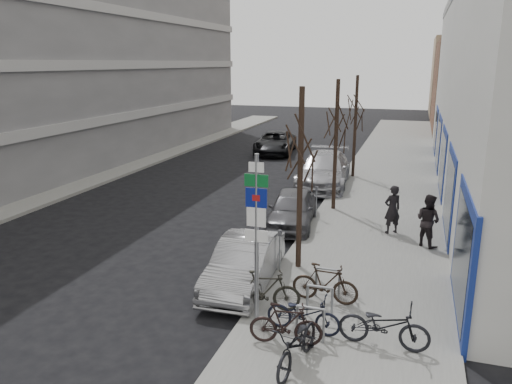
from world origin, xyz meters
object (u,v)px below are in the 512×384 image
Objects in this scene: meter_front at (280,246)px; meter_mid at (316,199)px; bike_mid_inner at (265,290)px; lane_car at (275,143)px; tree_mid at (337,114)px; bike_near_left at (298,341)px; bike_far_inner at (325,283)px; highway_sign_pole at (257,229)px; bike_near_right at (286,324)px; parked_car_back at (324,170)px; pedestrian_near at (392,209)px; bike_mid_curb at (303,310)px; bike_rack at (320,298)px; parked_car_front at (244,263)px; tree_near at (301,136)px; tree_far at (356,102)px; meter_back at (338,171)px; parked_car_mid at (292,209)px; pedestrian_far at (428,220)px; bike_far_curb at (384,322)px.

meter_mid is (0.00, 5.50, 0.00)m from meter_front.
meter_mid reaches higher than bike_mid_inner.
tree_mid is at bearing -71.85° from lane_car.
bike_far_inner is at bearing 99.15° from bike_near_left.
highway_sign_pole is 2.18× the size of bike_near_left.
parked_car_back reaches higher than bike_near_right.
bike_far_inner is 0.98× the size of pedestrian_near.
bike_near_left is 1.11× the size of bike_mid_curb.
bike_rack is 10.08m from tree_mid.
tree_mid is 8.78m from parked_car_front.
highway_sign_pole is 3.88m from tree_near.
bike_far_inner is 22.52m from lane_car.
bike_far_inner is (0.21, 1.60, -0.00)m from bike_mid_curb.
tree_far is at bearing 86.78° from meter_mid.
pedestrian_near is at bearing 90.97° from bike_near_left.
parked_car_back is at bearing 94.00° from highway_sign_pole.
bike_mid_curb reaches higher than bike_near_right.
tree_mid is 10.77m from bike_mid_curb.
parked_car_back reaches higher than bike_far_inner.
parked_car_back is (-0.75, 11.28, -0.06)m from meter_front.
bike_mid_inner is (0.29, -7.99, -0.22)m from meter_mid.
bike_mid_inner is 1.02× the size of pedestrian_near.
pedestrian_near reaches higher than bike_near_left.
bike_near_right is at bearing 171.26° from bike_far_inner.
parked_car_back reaches higher than meter_front.
pedestrian_near is at bearing -65.54° from meter_back.
highway_sign_pole reaches higher than bike_mid_inner.
meter_mid is at bearing 101.80° from bike_rack.
bike_near_left is 1.09× the size of pedestrian_near.
bike_mid_curb is at bearing -80.32° from lane_car.
parked_car_front is at bearing -96.81° from parked_car_mid.
tree_mid is (0.00, 6.50, 0.00)m from tree_near.
bike_mid_inner is at bearing 95.12° from pedestrian_far.
parked_car_back reaches higher than bike_mid_curb.
meter_mid reaches higher than bike_near_left.
tree_far reaches higher than highway_sign_pole.
tree_mid is 4.33× the size of meter_mid.
meter_back is at bearing -64.53° from lane_car.
lane_car is (-5.68, 19.74, -0.17)m from meter_front.
pedestrian_far is (3.70, 3.03, -3.05)m from tree_near.
meter_mid is 6.55m from parked_car_front.
tree_near reaches higher than pedestrian_near.
tree_mid reaches higher than meter_back.
tree_far is 9.83m from pedestrian_near.
pedestrian_near is (2.66, 7.00, 0.34)m from bike_mid_inner.
pedestrian_far is (2.73, 6.70, 0.38)m from bike_mid_curb.
meter_front is 5.50m from meter_mid.
bike_mid_inner is 0.92× the size of bike_far_curb.
highway_sign_pole is 0.76× the size of tree_mid.
meter_front is 0.31× the size of parked_car_mid.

